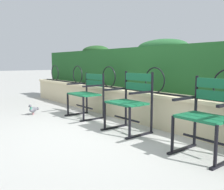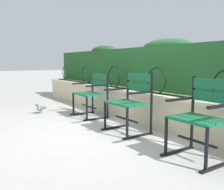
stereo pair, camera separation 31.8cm
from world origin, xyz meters
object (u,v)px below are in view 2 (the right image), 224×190
Objects in this scene: park_chair_left at (92,93)px; park_chair_centre at (130,100)px; park_chair_right at (202,116)px; pigeon_near_chairs at (40,108)px.

park_chair_left is 1.27m from park_chair_centre.
pigeon_near_chairs is (-3.35, -0.71, -0.35)m from park_chair_right.
park_chair_centre is 1.27m from park_chair_right.
pigeon_near_chairs is at bearing -168.09° from park_chair_right.
park_chair_centre is at bearing -2.38° from park_chair_left.
park_chair_right is at bearing -0.25° from park_chair_centre.
park_chair_centre is (1.27, -0.05, 0.01)m from park_chair_left.
pigeon_near_chairs is (-2.07, -0.71, -0.36)m from park_chair_centre.
park_chair_left is at bearing 178.68° from park_chair_right.
park_chair_left is 0.93× the size of park_chair_centre.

